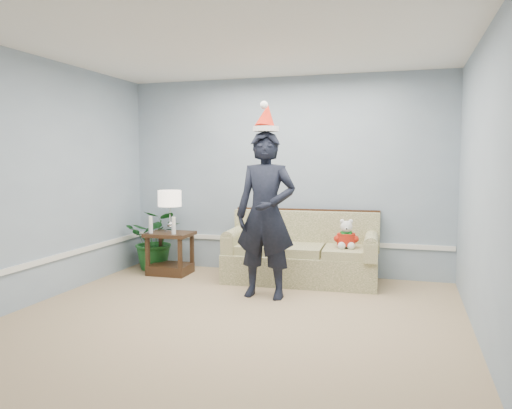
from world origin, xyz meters
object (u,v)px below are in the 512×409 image
object	(u,v)px
side_table	(170,258)
teddy_bear	(346,238)
sofa	(302,256)
houseplant	(156,239)
man	(266,215)
table_lamp	(170,200)

from	to	relation	value
side_table	teddy_bear	xyz separation A→B (m)	(2.40, 0.04, 0.39)
sofa	teddy_bear	world-z (taller)	sofa
side_table	houseplant	distance (m)	0.45
side_table	houseplant	size ratio (longest dim) A/B	0.71
sofa	houseplant	distance (m)	2.15
sofa	teddy_bear	xyz separation A→B (m)	(0.58, -0.11, 0.29)
sofa	side_table	xyz separation A→B (m)	(-1.81, -0.15, -0.10)
sofa	man	xyz separation A→B (m)	(-0.24, -0.88, 0.63)
sofa	table_lamp	xyz separation A→B (m)	(-1.84, -0.08, 0.69)
man	teddy_bear	size ratio (longest dim) A/B	5.16
man	teddy_bear	xyz separation A→B (m)	(0.82, 0.77, -0.34)
teddy_bear	man	bearing A→B (deg)	-145.73
side_table	teddy_bear	size ratio (longest dim) A/B	1.65
houseplant	teddy_bear	world-z (taller)	houseplant
sofa	side_table	world-z (taller)	sofa
man	teddy_bear	bearing A→B (deg)	44.69
side_table	table_lamp	world-z (taller)	table_lamp
houseplant	table_lamp	bearing A→B (deg)	-26.36
teddy_bear	side_table	bearing A→B (deg)	172.18
side_table	table_lamp	bearing A→B (deg)	113.47
side_table	man	size ratio (longest dim) A/B	0.32
sofa	table_lamp	bearing A→B (deg)	179.68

